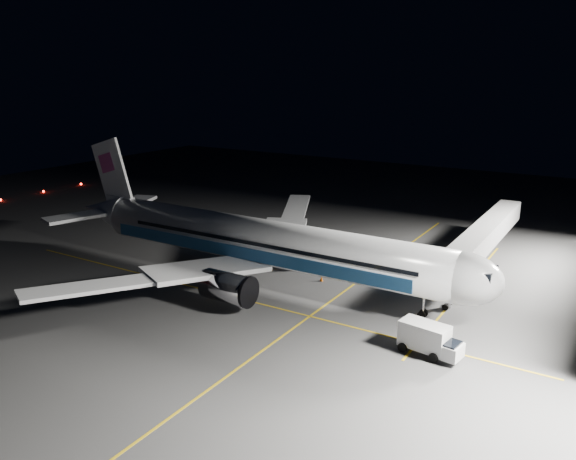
# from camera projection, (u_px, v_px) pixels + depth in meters

# --- Properties ---
(ground) EXTENTS (200.00, 200.00, 0.00)m
(ground) POSITION_uv_depth(u_px,v_px,m) (264.00, 282.00, 70.58)
(ground) COLOR #4C4C4F
(ground) RESTS_ON ground
(guide_line_main) EXTENTS (0.25, 80.00, 0.01)m
(guide_line_main) POSITION_uv_depth(u_px,v_px,m) (335.00, 298.00, 65.53)
(guide_line_main) COLOR gold
(guide_line_main) RESTS_ON ground
(guide_line_cross) EXTENTS (70.00, 0.25, 0.01)m
(guide_line_cross) POSITION_uv_depth(u_px,v_px,m) (235.00, 298.00, 65.66)
(guide_line_cross) COLOR gold
(guide_line_cross) RESTS_ON ground
(guide_line_side) EXTENTS (0.25, 40.00, 0.01)m
(guide_line_side) POSITION_uv_depth(u_px,v_px,m) (461.00, 291.00, 67.67)
(guide_line_side) COLOR gold
(guide_line_side) RESTS_ON ground
(airliner) EXTENTS (61.48, 54.22, 16.64)m
(airliner) POSITION_uv_depth(u_px,v_px,m) (256.00, 241.00, 69.73)
(airliner) COLOR silver
(airliner) RESTS_ON ground
(jet_bridge) EXTENTS (3.60, 34.40, 6.30)m
(jet_bridge) POSITION_uv_depth(u_px,v_px,m) (481.00, 238.00, 73.04)
(jet_bridge) COLOR #B2B2B7
(jet_bridge) RESTS_ON ground
(service_truck) EXTENTS (6.09, 3.21, 2.97)m
(service_truck) POSITION_uv_depth(u_px,v_px,m) (430.00, 339.00, 52.04)
(service_truck) COLOR silver
(service_truck) RESTS_ON ground
(baggage_tug) EXTENTS (2.50, 2.20, 1.55)m
(baggage_tug) POSITION_uv_depth(u_px,v_px,m) (305.00, 234.00, 89.11)
(baggage_tug) COLOR black
(baggage_tug) RESTS_ON ground
(safety_cone_a) EXTENTS (0.39, 0.39, 0.59)m
(safety_cone_a) POSITION_uv_depth(u_px,v_px,m) (281.00, 244.00, 85.18)
(safety_cone_a) COLOR #E85D09
(safety_cone_a) RESTS_ON ground
(safety_cone_b) EXTENTS (0.45, 0.45, 0.67)m
(safety_cone_b) POSITION_uv_depth(u_px,v_px,m) (321.00, 279.00, 70.80)
(safety_cone_b) COLOR #E85D09
(safety_cone_b) RESTS_ON ground
(safety_cone_c) EXTENTS (0.38, 0.38, 0.57)m
(safety_cone_c) POSITION_uv_depth(u_px,v_px,m) (311.00, 271.00, 73.69)
(safety_cone_c) COLOR #E85D09
(safety_cone_c) RESTS_ON ground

